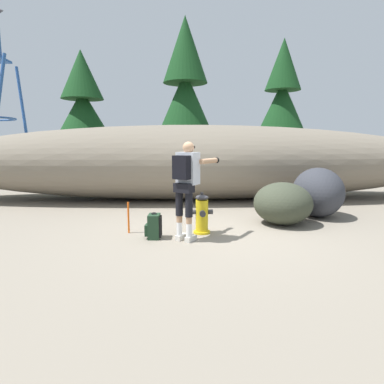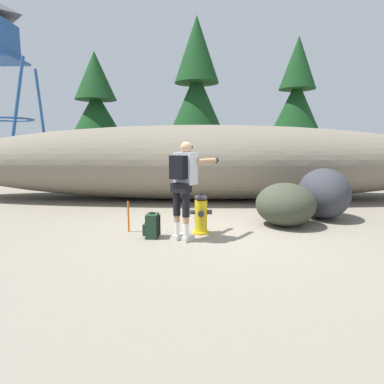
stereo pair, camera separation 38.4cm
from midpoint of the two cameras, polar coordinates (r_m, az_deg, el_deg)
ground_plane at (r=6.40m, az=4.30°, el=-7.17°), size 56.00×56.00×0.04m
dirt_embankment at (r=10.07m, az=3.04°, el=5.16°), size 16.23×3.20×2.24m
fire_hydrant at (r=6.25m, az=3.33°, el=-3.93°), size 0.42×0.37×0.79m
utility_worker at (r=5.71m, az=0.66°, el=2.44°), size 0.87×1.02×1.73m
spare_backpack at (r=6.01m, az=-5.12°, el=-5.89°), size 0.30×0.31×0.47m
boulder_large at (r=7.14m, az=17.37°, el=-2.06°), size 1.29×1.31×0.89m
boulder_mid at (r=8.11m, az=23.12°, el=-0.24°), size 1.18×1.42×1.14m
pine_tree_far_left at (r=15.47m, az=-15.56°, el=13.80°), size 2.77×2.77×5.63m
pine_tree_left at (r=14.56m, az=1.60°, el=16.54°), size 2.89×2.89×6.92m
pine_tree_center at (r=17.67m, az=18.28°, el=15.13°), size 2.74×2.74×6.81m
survey_stake at (r=6.43m, az=-9.29°, el=-4.26°), size 0.04×0.04×0.60m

